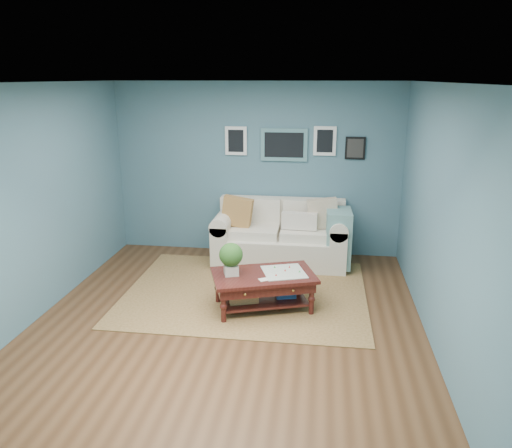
# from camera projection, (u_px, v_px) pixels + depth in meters

# --- Properties ---
(room_shell) EXTENTS (5.00, 5.02, 2.70)m
(room_shell) POSITION_uv_depth(u_px,v_px,m) (228.00, 208.00, 5.53)
(room_shell) COLOR brown
(room_shell) RESTS_ON ground
(area_rug) EXTENTS (3.15, 2.52, 0.01)m
(area_rug) POSITION_uv_depth(u_px,v_px,m) (246.00, 292.00, 6.63)
(area_rug) COLOR brown
(area_rug) RESTS_ON ground
(loveseat) EXTENTS (2.05, 0.93, 1.05)m
(loveseat) POSITION_uv_depth(u_px,v_px,m) (286.00, 236.00, 7.61)
(loveseat) COLOR #ECE4C9
(loveseat) RESTS_ON ground
(coffee_table) EXTENTS (1.39, 1.07, 0.86)m
(coffee_table) POSITION_uv_depth(u_px,v_px,m) (258.00, 280.00, 6.07)
(coffee_table) COLOR black
(coffee_table) RESTS_ON ground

